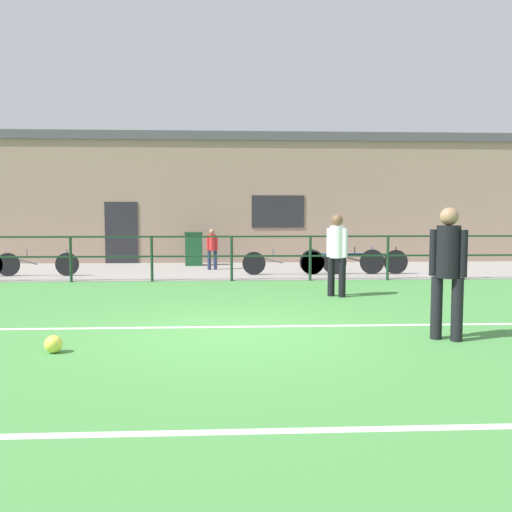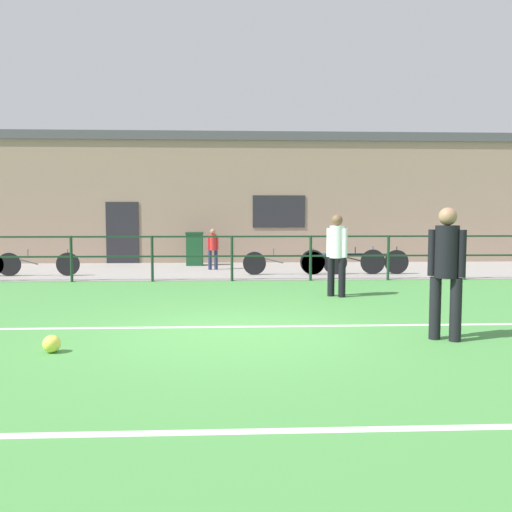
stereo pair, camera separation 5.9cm
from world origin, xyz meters
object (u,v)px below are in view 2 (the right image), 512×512
Objects in this scene: soccer_ball_match at (52,344)px; player_goalkeeper at (446,265)px; bicycle_parked_3 at (343,261)px; trash_bin_0 at (195,249)px; bicycle_parked_4 at (366,262)px; bicycle_parked_1 at (38,264)px; spectator_child at (213,246)px; bicycle_parked_0 at (284,263)px; player_striker at (337,250)px.

player_goalkeeper is at bearing 4.80° from soccer_ball_match.
bicycle_parked_3 is 5.14m from trash_bin_0.
bicycle_parked_3 is 0.65m from bicycle_parked_4.
bicycle_parked_1 is 8.95m from bicycle_parked_4.
player_goalkeeper is 7.82m from bicycle_parked_3.
soccer_ball_match is 0.18× the size of spectator_child.
bicycle_parked_0 is 0.94× the size of bicycle_parked_4.
spectator_child is 1.51m from trash_bin_0.
player_striker is 6.01m from spectator_child.
player_striker is 4.00m from bicycle_parked_0.
player_striker is 4.24m from bicycle_parked_4.
player_goalkeeper is at bearing 104.60° from spectator_child.
bicycle_parked_1 is (-7.37, 3.89, -0.61)m from player_striker.
player_striker is 7.52m from trash_bin_0.
spectator_child is at bearing 80.28° from soccer_ball_match.
spectator_child is 1.13× the size of trash_bin_0.
player_goalkeeper is at bearing -79.66° from bicycle_parked_0.
bicycle_parked_3 is at bearing -33.58° from trash_bin_0.
player_striker is 8.36m from bicycle_parked_1.
player_goalkeeper is 1.64× the size of trash_bin_0.
player_striker reaches higher than bicycle_parked_3.
soccer_ball_match is 0.09× the size of bicycle_parked_3.
player_goalkeeper is at bearing -91.63° from bicycle_parked_3.
soccer_ball_match is 11.12m from trash_bin_0.
soccer_ball_match is 10.15m from bicycle_parked_4.
bicycle_parked_4 is (0.87, 7.80, -0.64)m from player_goalkeeper.
bicycle_parked_0 is 3.88m from trash_bin_0.
player_goalkeeper is 8.19× the size of soccer_ball_match.
trash_bin_0 reaches higher than bicycle_parked_3.
player_striker is 0.77× the size of bicycle_parked_1.
player_striker is 0.71× the size of bicycle_parked_3.
bicycle_parked_1 is at bearing -12.51° from player_goalkeeper.
soccer_ball_match is at bearing -122.80° from bicycle_parked_3.
player_goalkeeper is 1.45× the size of spectator_child.
trash_bin_0 reaches higher than bicycle_parked_0.
player_striker is (-0.71, 3.91, -0.06)m from player_goalkeeper.
bicycle_parked_3 is (8.30, 0.00, 0.03)m from bicycle_parked_1.
bicycle_parked_1 is at bearing 10.09° from player_striker.
spectator_child is 4.91m from bicycle_parked_1.
spectator_child reaches higher than bicycle_parked_1.
player_goalkeeper is 0.81× the size of bicycle_parked_1.
trash_bin_0 is at bearing -70.59° from spectator_child.
bicycle_parked_3 is (0.22, 7.80, -0.63)m from player_goalkeeper.
player_striker is 1.37× the size of spectator_child.
bicycle_parked_4 reaches higher than bicycle_parked_0.
trash_bin_0 is at bearing -37.67° from player_goalkeeper.
spectator_child is 0.52× the size of bicycle_parked_3.
bicycle_parked_4 is at bearing -0.00° from bicycle_parked_0.
bicycle_parked_4 is at bearing 155.41° from spectator_child.
player_striker is at bearing -27.82° from bicycle_parked_1.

